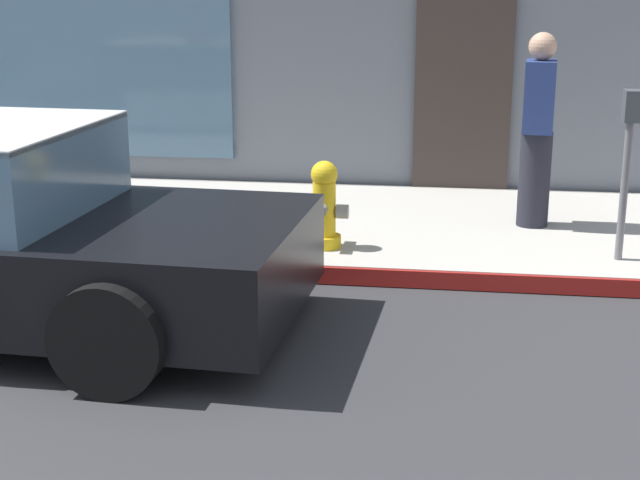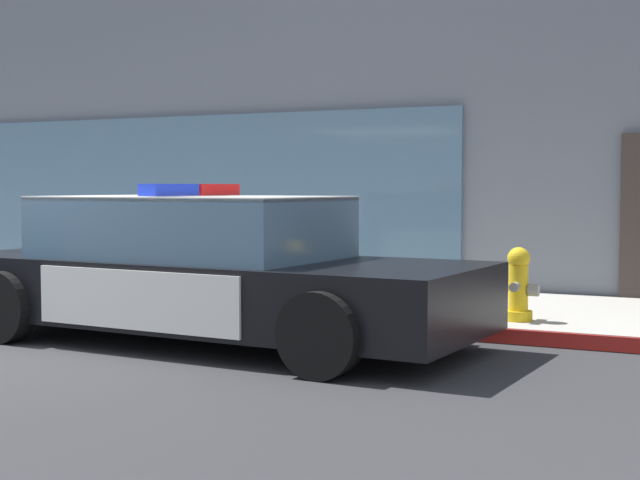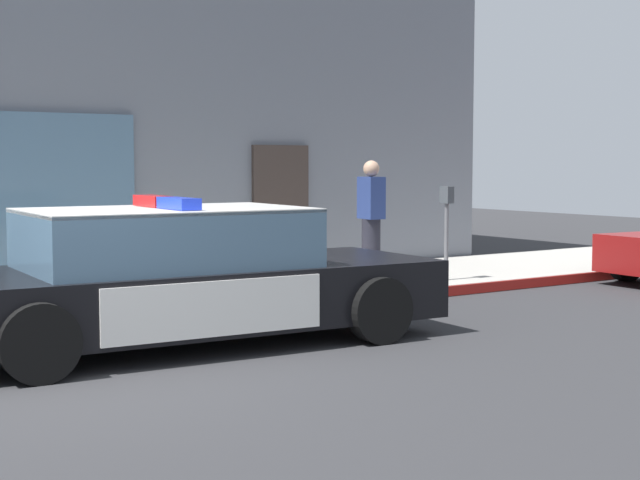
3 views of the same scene
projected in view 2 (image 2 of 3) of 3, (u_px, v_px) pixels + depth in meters
sidewalk at (205, 295)px, 11.79m from camera, size 48.00×2.97×0.15m
curb_red_paint at (132, 309)px, 10.45m from camera, size 28.80×0.04×0.14m
storefront_building at (345, 45)px, 17.26m from camera, size 20.44×9.00×8.23m
police_cruiser at (205, 270)px, 8.66m from camera, size 5.25×2.33×1.49m
fire_hydrant at (519, 285)px, 9.04m from camera, size 0.34×0.39×0.73m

